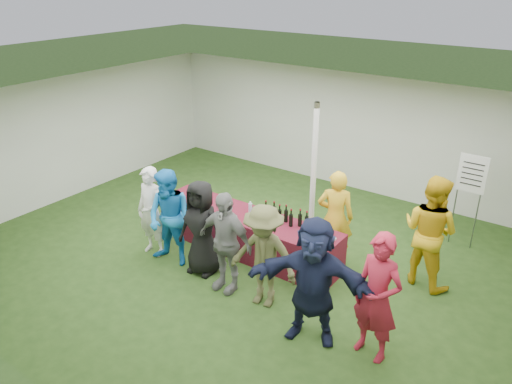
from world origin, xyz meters
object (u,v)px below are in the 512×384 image
Objects in this scene: customer_0 at (151,212)px; customer_2 at (201,228)px; staff_pourer at (335,217)px; wine_list_sign at (471,181)px; staff_back at (430,231)px; customer_1 at (170,218)px; dump_bucket at (319,241)px; customer_3 at (225,242)px; serving_table at (247,233)px; customer_4 at (264,256)px; customer_5 at (313,281)px; customer_6 at (377,298)px.

customer_2 reaches higher than customer_0.
staff_pourer reaches higher than customer_2.
wine_list_sign is 0.95× the size of staff_back.
dump_bucket is at bearing 13.30° from customer_1.
dump_bucket is 1.49m from customer_3.
staff_pourer reaches higher than dump_bucket.
customer_1 is 1.25m from customer_3.
serving_table is 13.70× the size of dump_bucket.
customer_2 is at bearing 166.66° from customer_4.
dump_bucket is at bearing 17.09° from customer_2.
staff_back is (1.53, 0.29, 0.09)m from staff_pourer.
customer_1 is 1.02× the size of customer_3.
serving_table is 2.58m from customer_5.
customer_2 is (-1.66, -1.60, -0.03)m from staff_pourer.
staff_pourer is 0.91× the size of staff_back.
customer_4 reaches higher than customer_2.
wine_list_sign is 1.04× the size of staff_pourer.
customer_6 is at bearing 108.09° from staff_pourer.
staff_back reaches higher than customer_1.
customer_0 is at bearing -141.54° from wine_list_sign.
customer_6 is at bearing -21.57° from serving_table.
staff_pourer is 2.84m from customer_1.
staff_pourer is at bearing -131.75° from wine_list_sign.
serving_table is 1.89× the size of staff_back.
serving_table is 2.16× the size of customer_0.
customer_2 is (-0.23, -0.97, 0.46)m from serving_table.
staff_back is (2.96, 0.92, 0.58)m from serving_table.
dump_bucket is 0.14× the size of staff_back.
customer_1 reaches higher than serving_table.
staff_pourer is at bearing 59.06° from customer_3.
customer_4 is at bearing -44.16° from serving_table.
customer_5 is (2.35, -0.39, 0.10)m from customer_2.
serving_table is 1.65m from customer_4.
serving_table is at bearing 31.43° from staff_back.
customer_5 is at bearing -21.65° from customer_4.
wine_list_sign is at bearing 60.85° from dump_bucket.
customer_1 is at bearing -5.98° from customer_0.
customer_1 is 2.99m from customer_5.
wine_list_sign is at bearing -154.15° from staff_pourer.
customer_1 is at bearing -128.19° from serving_table.
staff_back is at bearing 17.28° from serving_table.
customer_4 is (2.49, -0.08, 0.01)m from customer_0.
wine_list_sign reaches higher than customer_0.
customer_2 is 3.20m from customer_6.
customer_4 is 0.92× the size of customer_6.
customer_3 is at bearing -8.49° from customer_1.
customer_0 is at bearing -172.25° from customer_6.
customer_6 reaches higher than customer_3.
customer_6 reaches higher than customer_0.
customer_0 is 2.49m from customer_4.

